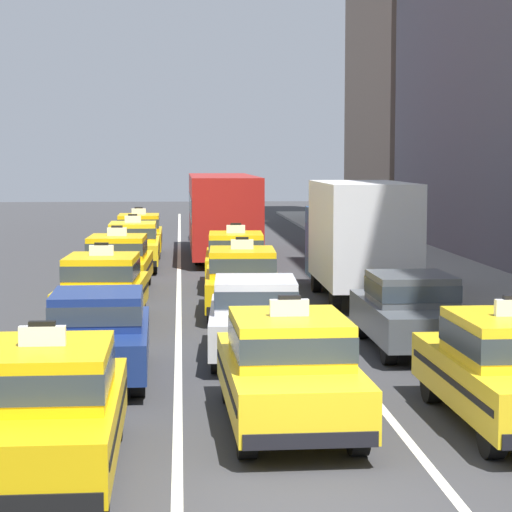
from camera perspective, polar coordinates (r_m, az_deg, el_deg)
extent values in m
plane|color=#353538|center=(11.76, 3.60, -13.97)|extent=(160.00, 160.00, 0.00)
cube|color=silver|center=(31.22, -4.35, -1.68)|extent=(0.14, 80.00, 0.01)
cube|color=silver|center=(31.38, 1.50, -1.63)|extent=(0.14, 80.00, 0.01)
cube|color=gray|center=(27.68, 14.20, -2.62)|extent=(4.00, 90.00, 0.15)
cylinder|color=black|center=(14.59, -13.88, -8.92)|extent=(0.25, 0.64, 0.64)
cylinder|color=black|center=(14.43, -8.01, -8.97)|extent=(0.25, 0.64, 0.64)
cylinder|color=black|center=(11.50, -8.89, -12.79)|extent=(0.25, 0.64, 0.64)
cube|color=yellow|center=(12.94, -11.73, -9.14)|extent=(1.84, 4.51, 0.70)
cube|color=black|center=(12.92, -11.73, -8.93)|extent=(1.85, 4.16, 0.10)
cube|color=yellow|center=(12.64, -11.87, -6.38)|extent=(1.62, 2.11, 0.64)
cube|color=#2D3842|center=(12.64, -11.87, -6.38)|extent=(1.64, 2.13, 0.35)
cube|color=white|center=(12.56, -11.91, -4.41)|extent=(0.56, 0.12, 0.24)
cube|color=black|center=(12.53, -11.92, -3.74)|extent=(0.32, 0.11, 0.06)
cube|color=black|center=(15.13, -10.69, -7.95)|extent=(1.71, 0.15, 0.20)
cube|color=black|center=(10.91, -13.14, -13.34)|extent=(1.71, 0.15, 0.20)
cylinder|color=black|center=(19.77, -10.69, -5.06)|extent=(0.25, 0.65, 0.64)
cylinder|color=black|center=(19.69, -6.49, -5.04)|extent=(0.25, 0.65, 0.64)
cylinder|color=black|center=(17.00, -11.55, -6.81)|extent=(0.25, 0.65, 0.64)
cylinder|color=black|center=(16.91, -6.65, -6.80)|extent=(0.25, 0.65, 0.64)
cube|color=navy|center=(18.26, -8.85, -4.85)|extent=(1.85, 4.34, 0.66)
cube|color=navy|center=(18.06, -8.90, -2.94)|extent=(1.60, 1.93, 0.60)
cube|color=#2D3842|center=(18.06, -8.90, -2.94)|extent=(1.62, 1.95, 0.33)
cylinder|color=black|center=(25.72, -9.82, -2.59)|extent=(0.27, 0.65, 0.64)
cylinder|color=black|center=(25.55, -6.53, -2.60)|extent=(0.27, 0.65, 0.64)
cylinder|color=black|center=(22.72, -10.88, -3.68)|extent=(0.27, 0.65, 0.64)
cylinder|color=black|center=(22.54, -7.16, -3.70)|extent=(0.27, 0.65, 0.64)
cube|color=yellow|center=(24.07, -8.59, -2.28)|extent=(1.99, 4.57, 0.70)
cube|color=black|center=(24.06, -8.59, -2.17)|extent=(1.99, 4.21, 0.10)
cube|color=yellow|center=(23.84, -8.66, -0.74)|extent=(1.69, 2.17, 0.64)
cube|color=#2D3842|center=(23.84, -8.66, -0.74)|extent=(1.71, 2.19, 0.35)
cube|color=white|center=(23.80, -8.67, 0.31)|extent=(0.56, 0.14, 0.24)
cube|color=black|center=(23.78, -8.68, 0.67)|extent=(0.32, 0.12, 0.06)
cube|color=black|center=(26.28, -8.02, -2.17)|extent=(1.71, 0.21, 0.20)
cube|color=black|center=(21.94, -9.26, -3.72)|extent=(1.71, 0.21, 0.20)
cylinder|color=black|center=(31.59, -8.83, -1.07)|extent=(0.26, 0.65, 0.64)
cylinder|color=black|center=(31.46, -6.16, -1.06)|extent=(0.26, 0.65, 0.64)
cylinder|color=black|center=(28.57, -9.50, -1.77)|extent=(0.26, 0.65, 0.64)
cylinder|color=black|center=(28.43, -6.54, -1.77)|extent=(0.26, 0.65, 0.64)
cube|color=yellow|center=(29.97, -7.76, -0.74)|extent=(1.93, 4.55, 0.70)
cube|color=black|center=(29.96, -7.76, -0.64)|extent=(1.94, 4.19, 0.10)
cube|color=yellow|center=(29.75, -7.80, 0.51)|extent=(1.66, 2.15, 0.64)
cube|color=#2D3842|center=(29.75, -7.80, 0.51)|extent=(1.68, 2.17, 0.35)
cube|color=white|center=(29.72, -7.81, 1.36)|extent=(0.56, 0.14, 0.24)
cube|color=black|center=(29.71, -7.82, 1.65)|extent=(0.32, 0.12, 0.06)
cube|color=black|center=(32.18, -7.40, -0.75)|extent=(1.71, 0.19, 0.20)
cube|color=black|center=(27.81, -8.16, -1.75)|extent=(1.71, 0.19, 0.20)
cylinder|color=black|center=(37.56, -7.93, -0.01)|extent=(0.24, 0.64, 0.64)
cylinder|color=black|center=(37.51, -5.68, 0.01)|extent=(0.24, 0.64, 0.64)
cylinder|color=black|center=(34.52, -8.22, -0.50)|extent=(0.24, 0.64, 0.64)
cylinder|color=black|center=(34.46, -5.77, -0.48)|extent=(0.24, 0.64, 0.64)
cube|color=yellow|center=(35.97, -6.91, 0.32)|extent=(1.83, 4.51, 0.70)
cube|color=black|center=(35.97, -6.91, 0.40)|extent=(1.85, 4.15, 0.10)
cube|color=yellow|center=(35.77, -6.93, 1.37)|extent=(1.62, 2.11, 0.64)
cube|color=#2D3842|center=(35.77, -6.93, 1.37)|extent=(1.64, 2.13, 0.35)
cube|color=white|center=(35.74, -6.93, 2.07)|extent=(0.56, 0.12, 0.24)
cube|color=black|center=(35.73, -6.94, 2.31)|extent=(0.32, 0.11, 0.06)
cube|color=black|center=(38.19, -6.77, 0.25)|extent=(1.71, 0.15, 0.20)
cube|color=black|center=(33.80, -7.04, -0.44)|extent=(1.71, 0.15, 0.20)
cylinder|color=black|center=(42.63, -7.50, 0.65)|extent=(0.25, 0.64, 0.64)
cylinder|color=black|center=(42.59, -5.52, 0.67)|extent=(0.25, 0.64, 0.64)
cylinder|color=black|center=(39.59, -7.71, 0.28)|extent=(0.25, 0.64, 0.64)
cylinder|color=black|center=(39.54, -5.58, 0.29)|extent=(0.25, 0.64, 0.64)
cube|color=yellow|center=(41.05, -6.58, 0.97)|extent=(1.84, 4.52, 0.70)
cube|color=black|center=(41.05, -6.58, 1.04)|extent=(1.85, 4.16, 0.10)
cube|color=yellow|center=(40.86, -6.60, 1.89)|extent=(1.62, 2.11, 0.64)
cube|color=#2D3842|center=(40.86, -6.60, 1.89)|extent=(1.64, 2.13, 0.35)
cube|color=white|center=(40.83, -6.60, 2.50)|extent=(0.56, 0.12, 0.24)
cube|color=black|center=(40.82, -6.61, 2.71)|extent=(0.32, 0.11, 0.06)
cube|color=black|center=(43.27, -6.49, 0.87)|extent=(1.71, 0.15, 0.20)
cube|color=black|center=(38.87, -6.68, 0.34)|extent=(1.71, 0.15, 0.20)
cylinder|color=black|center=(16.42, -1.48, -7.14)|extent=(0.25, 0.65, 0.64)
cylinder|color=black|center=(16.59, 3.65, -7.01)|extent=(0.25, 0.65, 0.64)
cylinder|color=black|center=(13.46, -0.53, -9.99)|extent=(0.25, 0.65, 0.64)
cylinder|color=black|center=(13.67, 5.74, -9.78)|extent=(0.25, 0.65, 0.64)
cube|color=yellow|center=(14.93, 1.79, -7.05)|extent=(1.90, 4.54, 0.70)
cube|color=black|center=(14.92, 1.79, -6.86)|extent=(1.91, 4.18, 0.10)
cube|color=yellow|center=(14.65, 1.87, -4.62)|extent=(1.65, 2.14, 0.64)
cube|color=#2D3842|center=(14.65, 1.87, -4.62)|extent=(1.67, 2.16, 0.35)
cube|color=white|center=(14.58, 1.88, -2.91)|extent=(0.56, 0.13, 0.24)
cube|color=black|center=(14.56, 1.88, -2.33)|extent=(0.32, 0.12, 0.06)
cube|color=black|center=(17.13, 0.84, -6.26)|extent=(1.71, 0.18, 0.20)
cube|color=black|center=(12.87, 3.06, -10.27)|extent=(1.71, 0.18, 0.20)
cylinder|color=black|center=(21.41, -2.06, -4.15)|extent=(0.27, 0.65, 0.64)
cylinder|color=black|center=(21.43, 1.81, -4.14)|extent=(0.27, 0.65, 0.64)
cylinder|color=black|center=(18.61, -2.18, -5.62)|extent=(0.27, 0.65, 0.64)
cylinder|color=black|center=(18.65, 2.28, -5.60)|extent=(0.27, 0.65, 0.64)
cube|color=silver|center=(19.95, -0.04, -3.90)|extent=(1.98, 4.39, 0.66)
cube|color=silver|center=(19.76, -0.04, -2.14)|extent=(1.66, 1.98, 0.60)
cube|color=#2D3842|center=(19.76, -0.04, -2.14)|extent=(1.68, 2.00, 0.33)
cylinder|color=black|center=(27.01, -2.42, -2.12)|extent=(0.27, 0.65, 0.64)
cylinder|color=black|center=(27.04, 0.71, -2.11)|extent=(0.27, 0.65, 0.64)
cylinder|color=black|center=(23.98, -2.48, -3.10)|extent=(0.27, 0.65, 0.64)
cylinder|color=black|center=(24.02, 1.05, -3.08)|extent=(0.27, 0.65, 0.64)
cube|color=yellow|center=(25.45, -0.79, -1.80)|extent=(1.98, 4.57, 0.70)
cube|color=black|center=(25.45, -0.79, -1.69)|extent=(1.99, 4.21, 0.10)
cube|color=yellow|center=(25.23, -0.78, -0.33)|extent=(1.68, 2.16, 0.64)
cube|color=#2D3842|center=(25.23, -0.78, -0.33)|extent=(1.70, 2.18, 0.35)
cube|color=white|center=(25.19, -0.79, 0.66)|extent=(0.56, 0.14, 0.24)
cube|color=black|center=(25.17, -0.79, 1.00)|extent=(0.32, 0.12, 0.06)
cube|color=black|center=(27.68, -0.88, -1.73)|extent=(1.71, 0.21, 0.20)
cube|color=black|center=(23.30, -0.68, -3.10)|extent=(1.71, 0.21, 0.20)
cylinder|color=black|center=(32.38, -2.49, -0.85)|extent=(0.27, 0.65, 0.64)
cylinder|color=black|center=(32.40, 0.12, -0.84)|extent=(0.27, 0.65, 0.64)
cylinder|color=black|center=(29.34, -2.54, -1.51)|extent=(0.27, 0.65, 0.64)
cylinder|color=black|center=(29.36, 0.34, -1.50)|extent=(0.27, 0.65, 0.64)
cube|color=yellow|center=(30.82, -1.14, -0.51)|extent=(1.98, 4.57, 0.70)
cube|color=black|center=(30.82, -1.14, -0.42)|extent=(1.99, 4.21, 0.10)
cube|color=yellow|center=(30.61, -1.14, 0.71)|extent=(1.68, 2.16, 0.64)
cube|color=#2D3842|center=(30.61, -1.14, 0.71)|extent=(1.70, 2.18, 0.35)
cube|color=white|center=(30.58, -1.14, 1.53)|extent=(0.56, 0.14, 0.24)
cube|color=black|center=(30.57, -1.14, 1.81)|extent=(0.32, 0.12, 0.06)
cube|color=black|center=(33.05, -1.20, -0.54)|extent=(1.71, 0.21, 0.20)
cube|color=black|center=(28.66, -1.08, -1.48)|extent=(1.71, 0.21, 0.20)
cylinder|color=black|center=(43.90, -3.41, 0.83)|extent=(0.24, 0.64, 0.64)
cylinder|color=black|center=(43.97, -0.80, 0.85)|extent=(0.24, 0.64, 0.64)
cylinder|color=black|center=(37.20, -3.26, -0.02)|extent=(0.24, 0.64, 0.64)
cylinder|color=black|center=(37.29, -0.19, 0.00)|extent=(0.24, 0.64, 0.64)
cube|color=#B21E19|center=(40.47, -1.94, 2.50)|extent=(2.52, 11.20, 2.90)
cube|color=#2D3842|center=(40.46, -1.94, 2.85)|extent=(2.54, 10.76, 0.84)
cube|color=black|center=(45.97, -2.21, 4.36)|extent=(2.13, 0.08, 0.36)
cylinder|color=black|center=(51.43, -3.33, 1.52)|extent=(0.26, 0.65, 0.64)
cylinder|color=black|center=(51.43, -1.72, 1.53)|extent=(0.26, 0.65, 0.64)
cylinder|color=black|center=(48.60, -3.37, 1.29)|extent=(0.26, 0.65, 0.64)
cylinder|color=black|center=(48.60, -1.67, 1.29)|extent=(0.26, 0.65, 0.64)
cube|color=silver|center=(49.98, -2.53, 1.79)|extent=(1.89, 4.35, 0.66)
cube|color=silver|center=(49.85, -2.53, 2.50)|extent=(1.62, 1.95, 0.60)
cube|color=#2D3842|center=(49.85, -2.53, 2.50)|extent=(1.64, 1.97, 0.33)
cylinder|color=black|center=(16.67, 9.85, -7.02)|extent=(0.25, 0.64, 0.64)
cylinder|color=black|center=(13.82, 13.12, -9.72)|extent=(0.25, 0.64, 0.64)
cube|color=yellow|center=(15.38, 14.01, -6.84)|extent=(1.85, 4.52, 0.70)
cube|color=black|center=(15.37, 14.02, -6.66)|extent=(1.87, 4.16, 0.10)
cube|color=black|center=(17.49, 11.64, -6.13)|extent=(1.71, 0.16, 0.20)
cylinder|color=black|center=(22.26, 5.98, -3.80)|extent=(0.24, 0.64, 0.64)
cylinder|color=black|center=(22.57, 9.59, -3.72)|extent=(0.24, 0.64, 0.64)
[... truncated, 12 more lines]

